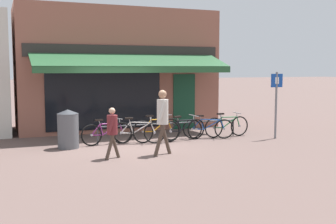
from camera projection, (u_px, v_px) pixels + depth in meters
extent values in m
plane|color=brown|center=(129.00, 148.00, 12.29)|extent=(160.00, 160.00, 0.00)
cube|color=#8E5647|center=(116.00, 69.00, 16.57)|extent=(7.54, 3.00, 4.55)
cube|color=black|center=(105.00, 98.00, 14.97)|extent=(4.15, 0.04, 2.20)
cube|color=#143D28|center=(184.00, 102.00, 16.15)|extent=(0.90, 0.04, 2.10)
cube|color=#282623|center=(127.00, 51.00, 15.11)|extent=(7.16, 0.06, 0.44)
cube|color=#23512D|center=(133.00, 60.00, 14.46)|extent=(6.79, 1.52, 0.50)
cube|color=#23512D|center=(140.00, 70.00, 13.80)|extent=(6.79, 0.03, 0.20)
cylinder|color=#47494F|center=(170.00, 123.00, 13.61)|extent=(4.83, 0.04, 0.04)
cylinder|color=#47494F|center=(98.00, 136.00, 12.75)|extent=(0.04, 0.04, 0.55)
cylinder|color=#47494F|center=(233.00, 128.00, 14.52)|extent=(0.04, 0.04, 0.55)
torus|color=black|center=(123.00, 133.00, 13.05)|extent=(0.66, 0.14, 0.65)
cylinder|color=#9E9EA3|center=(123.00, 133.00, 13.05)|extent=(0.08, 0.07, 0.07)
torus|color=black|center=(92.00, 135.00, 12.59)|extent=(0.66, 0.14, 0.65)
cylinder|color=#9E9EA3|center=(92.00, 135.00, 12.59)|extent=(0.08, 0.07, 0.07)
cylinder|color=#892D7A|center=(111.00, 129.00, 12.87)|extent=(0.56, 0.10, 0.35)
cylinder|color=#892D7A|center=(110.00, 124.00, 12.84)|extent=(0.62, 0.08, 0.05)
cylinder|color=#892D7A|center=(101.00, 129.00, 12.73)|extent=(0.12, 0.06, 0.34)
cylinder|color=#892D7A|center=(97.00, 135.00, 12.67)|extent=(0.36, 0.06, 0.05)
cylinder|color=#892D7A|center=(96.00, 130.00, 12.65)|extent=(0.31, 0.08, 0.34)
cylinder|color=#892D7A|center=(121.00, 128.00, 13.01)|extent=(0.15, 0.05, 0.32)
cylinder|color=#9E9EA3|center=(100.00, 122.00, 12.70)|extent=(0.06, 0.03, 0.11)
cube|color=black|center=(99.00, 120.00, 12.69)|extent=(0.25, 0.12, 0.06)
cylinder|color=#9E9EA3|center=(119.00, 121.00, 12.98)|extent=(0.03, 0.04, 0.14)
cylinder|color=#9E9EA3|center=(119.00, 119.00, 12.98)|extent=(0.07, 0.52, 0.06)
torus|color=black|center=(155.00, 133.00, 13.01)|extent=(0.65, 0.27, 0.68)
cylinder|color=#9E9EA3|center=(155.00, 133.00, 13.01)|extent=(0.09, 0.08, 0.07)
torus|color=black|center=(121.00, 133.00, 12.96)|extent=(0.65, 0.27, 0.68)
cylinder|color=#9E9EA3|center=(121.00, 133.00, 12.96)|extent=(0.09, 0.08, 0.07)
cylinder|color=#BCB7B2|center=(142.00, 128.00, 12.98)|extent=(0.56, 0.22, 0.36)
cylinder|color=#BCB7B2|center=(140.00, 122.00, 12.96)|extent=(0.61, 0.24, 0.05)
cylinder|color=#BCB7B2|center=(131.00, 128.00, 12.96)|extent=(0.12, 0.07, 0.36)
cylinder|color=#BCB7B2|center=(127.00, 133.00, 12.97)|extent=(0.36, 0.15, 0.05)
cylinder|color=#BCB7B2|center=(126.00, 128.00, 12.95)|extent=(0.31, 0.13, 0.35)
cylinder|color=#BCB7B2|center=(153.00, 128.00, 12.99)|extent=(0.15, 0.08, 0.33)
cylinder|color=#9E9EA3|center=(130.00, 121.00, 12.94)|extent=(0.06, 0.04, 0.11)
cube|color=black|center=(129.00, 118.00, 12.93)|extent=(0.26, 0.17, 0.05)
cylinder|color=#9E9EA3|center=(151.00, 120.00, 12.97)|extent=(0.03, 0.03, 0.14)
cylinder|color=#9E9EA3|center=(151.00, 118.00, 12.96)|extent=(0.19, 0.50, 0.03)
torus|color=black|center=(171.00, 129.00, 13.57)|extent=(0.73, 0.20, 0.72)
cylinder|color=#9E9EA3|center=(171.00, 129.00, 13.57)|extent=(0.08, 0.07, 0.07)
torus|color=black|center=(143.00, 132.00, 13.08)|extent=(0.73, 0.20, 0.72)
cylinder|color=#9E9EA3|center=(143.00, 132.00, 13.08)|extent=(0.08, 0.07, 0.07)
cylinder|color=orange|center=(161.00, 125.00, 13.38)|extent=(0.56, 0.14, 0.38)
cylinder|color=orange|center=(159.00, 119.00, 13.36)|extent=(0.62, 0.11, 0.05)
cylinder|color=orange|center=(152.00, 126.00, 13.23)|extent=(0.12, 0.06, 0.38)
cylinder|color=orange|center=(148.00, 132.00, 13.17)|extent=(0.36, 0.08, 0.05)
cylinder|color=orange|center=(147.00, 126.00, 13.14)|extent=(0.30, 0.11, 0.37)
cylinder|color=orange|center=(169.00, 124.00, 13.54)|extent=(0.15, 0.05, 0.35)
cylinder|color=#9E9EA3|center=(150.00, 118.00, 13.20)|extent=(0.06, 0.03, 0.11)
cube|color=black|center=(150.00, 116.00, 13.19)|extent=(0.25, 0.13, 0.06)
cylinder|color=#9E9EA3|center=(168.00, 117.00, 13.51)|extent=(0.03, 0.04, 0.14)
cylinder|color=#9E9EA3|center=(168.00, 115.00, 13.51)|extent=(0.09, 0.52, 0.07)
torus|color=black|center=(196.00, 129.00, 13.81)|extent=(0.67, 0.19, 0.67)
cylinder|color=#9E9EA3|center=(196.00, 129.00, 13.81)|extent=(0.08, 0.07, 0.07)
torus|color=black|center=(171.00, 131.00, 13.28)|extent=(0.67, 0.19, 0.67)
cylinder|color=#9E9EA3|center=(171.00, 131.00, 13.28)|extent=(0.08, 0.07, 0.07)
cylinder|color=black|center=(187.00, 125.00, 13.59)|extent=(0.55, 0.12, 0.36)
cylinder|color=black|center=(186.00, 120.00, 13.54)|extent=(0.61, 0.15, 0.05)
cylinder|color=black|center=(179.00, 126.00, 13.42)|extent=(0.11, 0.07, 0.35)
cylinder|color=black|center=(175.00, 131.00, 13.37)|extent=(0.35, 0.10, 0.05)
cylinder|color=black|center=(174.00, 126.00, 13.33)|extent=(0.30, 0.07, 0.35)
cylinder|color=black|center=(195.00, 124.00, 13.76)|extent=(0.15, 0.07, 0.33)
cylinder|color=#9E9EA3|center=(178.00, 119.00, 13.37)|extent=(0.06, 0.04, 0.11)
cube|color=black|center=(177.00, 117.00, 13.35)|extent=(0.25, 0.14, 0.05)
cylinder|color=#9E9EA3|center=(194.00, 118.00, 13.70)|extent=(0.03, 0.04, 0.14)
cylinder|color=#9E9EA3|center=(194.00, 116.00, 13.69)|extent=(0.12, 0.52, 0.04)
torus|color=black|center=(224.00, 129.00, 13.93)|extent=(0.63, 0.32, 0.65)
cylinder|color=#9E9EA3|center=(224.00, 129.00, 13.93)|extent=(0.09, 0.09, 0.07)
torus|color=black|center=(192.00, 129.00, 13.93)|extent=(0.63, 0.32, 0.65)
cylinder|color=#9E9EA3|center=(192.00, 129.00, 13.93)|extent=(0.09, 0.09, 0.07)
cylinder|color=#1E4793|center=(212.00, 125.00, 13.92)|extent=(0.56, 0.24, 0.35)
cylinder|color=#1E4793|center=(211.00, 120.00, 13.92)|extent=(0.61, 0.28, 0.05)
cylinder|color=#1E4793|center=(202.00, 124.00, 13.92)|extent=(0.11, 0.10, 0.34)
cylinder|color=#1E4793|center=(198.00, 129.00, 13.93)|extent=(0.36, 0.17, 0.05)
cylinder|color=#1E4793|center=(197.00, 124.00, 13.93)|extent=(0.31, 0.13, 0.34)
cylinder|color=#1E4793|center=(222.00, 124.00, 13.92)|extent=(0.15, 0.11, 0.31)
cylinder|color=#9E9EA3|center=(201.00, 118.00, 13.92)|extent=(0.06, 0.05, 0.11)
cube|color=black|center=(200.00, 116.00, 13.91)|extent=(0.26, 0.19, 0.06)
cylinder|color=#9E9EA3|center=(221.00, 118.00, 13.91)|extent=(0.04, 0.04, 0.14)
cylinder|color=#9E9EA3|center=(221.00, 116.00, 13.91)|extent=(0.22, 0.49, 0.05)
torus|color=black|center=(239.00, 126.00, 14.46)|extent=(0.69, 0.07, 0.69)
cylinder|color=#9E9EA3|center=(239.00, 126.00, 14.46)|extent=(0.07, 0.06, 0.07)
torus|color=black|center=(214.00, 128.00, 14.06)|extent=(0.69, 0.07, 0.69)
cylinder|color=#9E9EA3|center=(214.00, 128.00, 14.06)|extent=(0.07, 0.06, 0.07)
cylinder|color=#23703D|center=(230.00, 122.00, 14.29)|extent=(0.56, 0.05, 0.37)
cylinder|color=#23703D|center=(229.00, 117.00, 14.26)|extent=(0.62, 0.05, 0.05)
cylinder|color=#23703D|center=(222.00, 122.00, 14.17)|extent=(0.11, 0.04, 0.36)
cylinder|color=#23703D|center=(218.00, 128.00, 14.13)|extent=(0.35, 0.04, 0.05)
cylinder|color=#23703D|center=(218.00, 122.00, 14.10)|extent=(0.30, 0.04, 0.36)
cylinder|color=#23703D|center=(238.00, 122.00, 14.42)|extent=(0.14, 0.04, 0.33)
cylinder|color=#9E9EA3|center=(221.00, 116.00, 14.12)|extent=(0.05, 0.03, 0.11)
cube|color=black|center=(221.00, 114.00, 14.11)|extent=(0.24, 0.11, 0.05)
cylinder|color=#9E9EA3|center=(237.00, 115.00, 14.37)|extent=(0.03, 0.03, 0.14)
cylinder|color=#9E9EA3|center=(237.00, 113.00, 14.36)|extent=(0.04, 0.52, 0.03)
cylinder|color=#47382D|center=(160.00, 140.00, 11.17)|extent=(0.34, 0.10, 0.86)
cylinder|color=#47382D|center=(166.00, 139.00, 11.42)|extent=(0.34, 0.10, 0.86)
cylinder|color=beige|center=(163.00, 112.00, 11.22)|extent=(0.31, 0.31, 0.66)
sphere|color=#A87A5B|center=(163.00, 94.00, 11.17)|extent=(0.22, 0.22, 0.22)
cylinder|color=beige|center=(164.00, 111.00, 11.41)|extent=(0.29, 0.14, 0.58)
cylinder|color=beige|center=(162.00, 113.00, 11.02)|extent=(0.29, 0.14, 0.58)
cylinder|color=#47382D|center=(110.00, 147.00, 10.72)|extent=(0.27, 0.09, 0.65)
cylinder|color=#47382D|center=(115.00, 146.00, 10.93)|extent=(0.27, 0.09, 0.65)
cylinder|color=maroon|center=(112.00, 125.00, 10.77)|extent=(0.28, 0.28, 0.50)
sphere|color=tan|center=(112.00, 111.00, 10.73)|extent=(0.17, 0.17, 0.17)
cylinder|color=maroon|center=(113.00, 124.00, 10.94)|extent=(0.23, 0.13, 0.44)
cylinder|color=maroon|center=(111.00, 126.00, 10.60)|extent=(0.23, 0.13, 0.44)
cylinder|color=#515459|center=(68.00, 131.00, 12.23)|extent=(0.61, 0.61, 1.01)
cone|color=#33353A|center=(68.00, 112.00, 12.17)|extent=(0.62, 0.62, 0.12)
cylinder|color=slate|center=(276.00, 105.00, 13.86)|extent=(0.07, 0.07, 2.20)
cube|color=#14429E|center=(277.00, 81.00, 13.76)|extent=(0.44, 0.02, 0.44)
cube|color=white|center=(277.00, 81.00, 13.75)|extent=(0.14, 0.01, 0.22)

